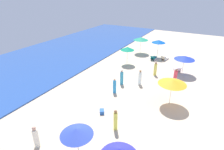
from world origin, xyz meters
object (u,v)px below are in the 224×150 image
Objects in this scene: lounge_chair_3_0 at (154,58)px; beachgoer_3 at (116,120)px; beachgoer_1 at (115,86)px; beachgoer_4 at (140,78)px; lounge_chair_6_0 at (177,69)px; umbrella_3 at (159,41)px; beachgoer_6 at (155,69)px; umbrella_1 at (77,132)px; umbrella_6 at (185,58)px; beachgoer_5 at (122,78)px; umbrella_2 at (172,82)px; umbrella_0 at (127,48)px; umbrella_4 at (141,39)px; lounge_chair_3_1 at (165,58)px; cooler_box_0 at (102,111)px; beachgoer_2 at (36,137)px; beachgoer_0 at (175,76)px.

beachgoer_3 reaches higher than lounge_chair_3_0.
beachgoer_4 is at bearing 43.15° from beachgoer_1.
beachgoer_4 is at bearing 33.45° from lounge_chair_6_0.
umbrella_3 is 1.58× the size of beachgoer_6.
beachgoer_6 is (14.12, -0.31, -1.42)m from umbrella_1.
beachgoer_3 is at bearing 169.02° from umbrella_6.
beachgoer_5 is at bearing 12.02° from umbrella_1.
umbrella_2 is 1.73× the size of lounge_chair_3_0.
umbrella_1 is 11.07m from beachgoer_4.
lounge_chair_3_0 is at bearing 81.44° from beachgoer_3.
umbrella_0 is 0.95× the size of umbrella_4.
umbrella_0 reaches higher than lounge_chair_3_1.
lounge_chair_3_0 is (19.24, 1.48, -1.94)m from umbrella_1.
umbrella_2 reaches higher than lounge_chair_6_0.
umbrella_2 is 1.44× the size of beachgoer_3.
cooler_box_0 is at bearing 132.33° from beachgoer_3.
umbrella_6 is (7.32, 0.22, -0.16)m from umbrella_2.
umbrella_4 is at bearing 82.02° from beachgoer_1.
beachgoer_1 is 8.68m from beachgoer_2.
beachgoer_4 is (7.52, 1.06, -0.04)m from beachgoer_3.
lounge_chair_3_1 is 15.41m from cooler_box_0.
lounge_chair_3_0 is 4.68m from lounge_chair_6_0.
umbrella_0 is at bearing 87.75° from beachgoer_1.
lounge_chair_6_0 is at bearing 44.48° from beachgoer_1.
umbrella_2 reaches higher than lounge_chair_3_0.
lounge_chair_6_0 is 9.62m from beachgoer_1.
beachgoer_1 is at bearing 96.60° from lounge_chair_3_1.
beachgoer_5 is (10.06, 2.14, -1.41)m from umbrella_1.
umbrella_1 reaches higher than beachgoer_3.
umbrella_1 is at bearing -112.64° from beachgoer_0.
beachgoer_1 is at bearing 97.34° from umbrella_2.
umbrella_0 is 6.24m from beachgoer_5.
lounge_chair_6_0 is 3.35m from beachgoer_6.
beachgoer_1 reaches higher than lounge_chair_3_0.
beachgoer_2 is (-19.74, 1.62, 0.49)m from lounge_chair_3_0.
beachgoer_3 is at bearing -113.07° from beachgoer_0.
beachgoer_4 is (-2.37, 3.22, 0.02)m from beachgoer_0.
beachgoer_4 reaches higher than lounge_chair_3_1.
umbrella_3 is 1.54× the size of beachgoer_3.
beachgoer_5 is 4.74m from beachgoer_6.
beachgoer_4 reaches higher than beachgoer_1.
lounge_chair_6_0 is 2.78× the size of cooler_box_0.
lounge_chair_3_0 is 7.32m from beachgoer_0.
beachgoer_1 is (-12.45, 0.60, -1.73)m from umbrella_3.
beachgoer_3 is at bearing 108.16° from lounge_chair_3_1.
umbrella_4 reaches higher than cooler_box_0.
beachgoer_5 is 1.01× the size of beachgoer_6.
beachgoer_2 is at bearing 42.05° from lounge_chair_6_0.
lounge_chair_3_1 is 1.11× the size of lounge_chair_6_0.
umbrella_6 is 1.72× the size of lounge_chair_6_0.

